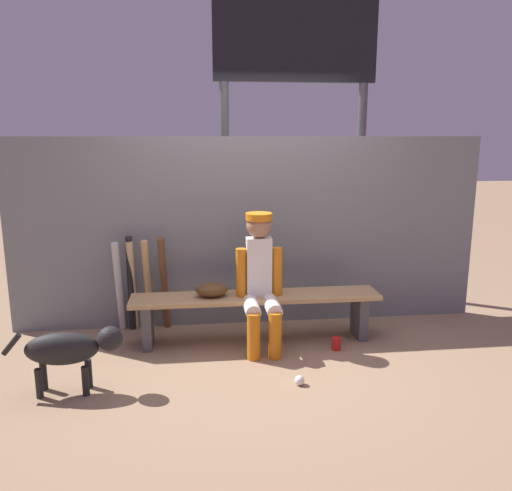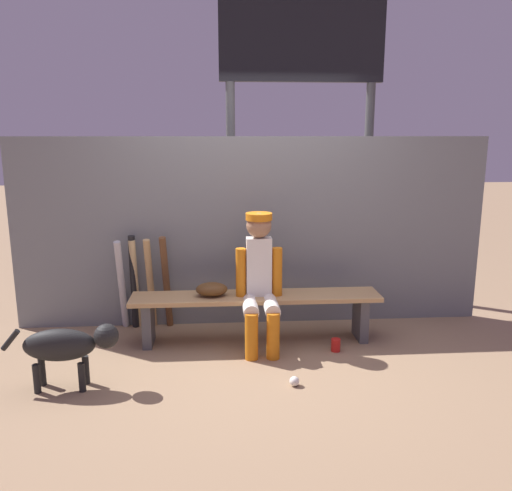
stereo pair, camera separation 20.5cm
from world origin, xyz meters
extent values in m
plane|color=#937556|center=(0.00, 0.00, 0.00)|extent=(30.00, 30.00, 0.00)
cube|color=slate|center=(0.00, 0.50, 0.91)|extent=(4.54, 0.03, 1.82)
cube|color=tan|center=(0.00, 0.00, 0.42)|extent=(2.22, 0.36, 0.04)
cube|color=#4C4C51|center=(-0.96, 0.00, 0.20)|extent=(0.08, 0.29, 0.40)
cube|color=#4C4C51|center=(0.96, 0.00, 0.20)|extent=(0.08, 0.29, 0.40)
cube|color=silver|center=(0.03, 0.00, 0.70)|extent=(0.22, 0.13, 0.52)
sphere|color=#9E7051|center=(0.03, 0.00, 1.07)|extent=(0.22, 0.22, 0.22)
cylinder|color=orange|center=(0.03, 0.00, 1.14)|extent=(0.23, 0.23, 0.06)
cylinder|color=silver|center=(-0.06, -0.19, 0.40)|extent=(0.13, 0.38, 0.13)
cylinder|color=orange|center=(-0.06, -0.38, 0.20)|extent=(0.11, 0.11, 0.40)
cylinder|color=orange|center=(-0.13, -0.02, 0.65)|extent=(0.09, 0.09, 0.44)
cylinder|color=silver|center=(0.12, -0.19, 0.40)|extent=(0.13, 0.38, 0.13)
cylinder|color=orange|center=(0.12, -0.38, 0.20)|extent=(0.11, 0.11, 0.40)
cylinder|color=orange|center=(0.19, -0.02, 0.65)|extent=(0.09, 0.09, 0.44)
ellipsoid|color=#593819|center=(-0.39, 0.00, 0.50)|extent=(0.28, 0.20, 0.12)
cylinder|color=brown|center=(-0.83, 0.37, 0.46)|extent=(0.10, 0.24, 0.92)
cylinder|color=tan|center=(-0.98, 0.39, 0.45)|extent=(0.09, 0.23, 0.89)
cylinder|color=tan|center=(-1.13, 0.42, 0.44)|extent=(0.07, 0.17, 0.88)
cylinder|color=black|center=(-1.14, 0.40, 0.46)|extent=(0.08, 0.14, 0.92)
cylinder|color=#B7B7BC|center=(-1.24, 0.36, 0.45)|extent=(0.07, 0.26, 0.89)
sphere|color=white|center=(0.22, -0.88, 0.04)|extent=(0.07, 0.07, 0.07)
cylinder|color=red|center=(0.67, -0.27, 0.06)|extent=(0.08, 0.08, 0.11)
cylinder|color=silver|center=(-0.03, 0.07, 0.49)|extent=(0.08, 0.08, 0.11)
cylinder|color=#3F3F42|center=(-0.18, 1.43, 1.20)|extent=(0.10, 0.10, 2.39)
cylinder|color=#3F3F42|center=(1.38, 1.43, 1.20)|extent=(0.10, 0.10, 2.39)
cube|color=black|center=(0.60, 1.43, 2.82)|extent=(1.79, 0.08, 0.86)
ellipsoid|color=black|center=(-1.49, -0.79, 0.34)|extent=(0.52, 0.20, 0.24)
sphere|color=black|center=(-1.15, -0.79, 0.40)|extent=(0.18, 0.18, 0.18)
cylinder|color=black|center=(-1.83, -0.79, 0.39)|extent=(0.15, 0.04, 0.16)
cylinder|color=black|center=(-1.33, -0.73, 0.11)|extent=(0.05, 0.05, 0.22)
cylinder|color=black|center=(-1.33, -0.85, 0.11)|extent=(0.05, 0.05, 0.22)
cylinder|color=black|center=(-1.65, -0.73, 0.11)|extent=(0.05, 0.05, 0.22)
cylinder|color=black|center=(-1.65, -0.85, 0.11)|extent=(0.05, 0.05, 0.22)
camera|label=1|loc=(-0.52, -4.38, 1.84)|focal=36.35mm
camera|label=2|loc=(-0.32, -4.40, 1.84)|focal=36.35mm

